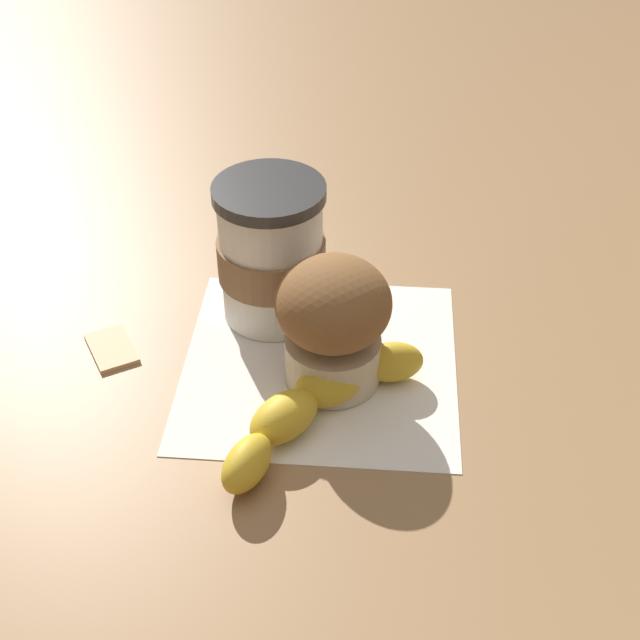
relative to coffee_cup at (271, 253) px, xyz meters
name	(u,v)px	position (x,y,z in m)	size (l,w,h in m)	color
ground_plane	(320,364)	(0.06, -0.05, -0.06)	(3.00, 3.00, 0.00)	#936D47
paper_napkin	(320,363)	(0.06, -0.05, -0.06)	(0.21, 0.21, 0.00)	white
coffee_cup	(271,253)	(0.00, 0.00, 0.00)	(0.09, 0.09, 0.12)	silver
muffin	(333,320)	(0.07, -0.06, 0.00)	(0.09, 0.09, 0.11)	beige
banana	(313,404)	(0.07, -0.11, -0.04)	(0.12, 0.18, 0.03)	gold
sugar_packet	(111,347)	(-0.11, -0.09, -0.06)	(0.05, 0.03, 0.01)	#E0B27F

